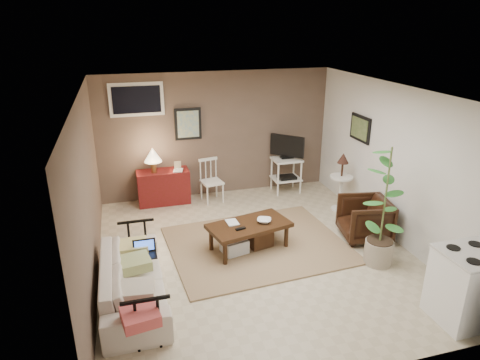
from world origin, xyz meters
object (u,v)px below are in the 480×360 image
object	(u,v)px
sofa	(132,273)
tv_stand	(287,162)
potted_plant	(385,203)
armchair	(365,217)
side_table	(342,175)
spindle_chair	(212,182)
coffee_table	(248,234)
red_console	(163,184)
stove	(467,286)

from	to	relation	value
sofa	tv_stand	distance (m)	4.22
sofa	potted_plant	distance (m)	3.46
armchair	potted_plant	size ratio (longest dim) A/B	0.42
tv_stand	side_table	world-z (taller)	tv_stand
armchair	spindle_chair	bearing A→B (deg)	-126.16
tv_stand	coffee_table	bearing A→B (deg)	-124.73
red_console	stove	distance (m)	5.27
side_table	armchair	bearing A→B (deg)	-97.88
spindle_chair	potted_plant	world-z (taller)	potted_plant
potted_plant	stove	xyz separation A→B (m)	(0.26, -1.34, -0.50)
tv_stand	stove	distance (m)	4.27
coffee_table	tv_stand	distance (m)	2.49
red_console	side_table	size ratio (longest dim) A/B	1.02
coffee_table	side_table	bearing A→B (deg)	24.86
sofa	stove	xyz separation A→B (m)	(3.67, -1.42, 0.07)
tv_stand	spindle_chair	bearing A→B (deg)	-178.11
sofa	spindle_chair	world-z (taller)	spindle_chair
sofa	tv_stand	world-z (taller)	tv_stand
coffee_table	stove	bearing A→B (deg)	-48.75
coffee_table	spindle_chair	xyz separation A→B (m)	(-0.14, 1.98, 0.13)
spindle_chair	potted_plant	distance (m)	3.42
potted_plant	tv_stand	bearing A→B (deg)	95.36
tv_stand	potted_plant	xyz separation A→B (m)	(0.27, -2.90, 0.32)
red_console	tv_stand	size ratio (longest dim) A/B	0.95
side_table	stove	size ratio (longest dim) A/B	1.22
tv_stand	sofa	bearing A→B (deg)	-138.06
potted_plant	side_table	bearing A→B (deg)	79.12
armchair	stove	distance (m)	2.07
red_console	armchair	bearing A→B (deg)	-37.97
sofa	tv_stand	bearing A→B (deg)	-48.06
tv_stand	armchair	size ratio (longest dim) A/B	1.60
sofa	armchair	xyz separation A→B (m)	(3.61, 0.65, -0.01)
tv_stand	side_table	xyz separation A→B (m)	(0.62, -1.09, 0.05)
coffee_table	armchair	distance (m)	1.88
side_table	stove	distance (m)	3.16
side_table	armchair	xyz separation A→B (m)	(-0.15, -1.08, -0.31)
tv_stand	stove	size ratio (longest dim) A/B	1.32
red_console	spindle_chair	world-z (taller)	red_console
side_table	armchair	world-z (taller)	side_table
coffee_table	stove	xyz separation A→B (m)	(1.94, -2.21, 0.19)
sofa	potted_plant	bearing A→B (deg)	-91.36
potted_plant	sofa	bearing A→B (deg)	178.64
armchair	red_console	bearing A→B (deg)	-117.64
red_console	armchair	xyz separation A→B (m)	(2.92, -2.28, -0.02)
red_console	spindle_chair	size ratio (longest dim) A/B	1.35
coffee_table	potted_plant	distance (m)	2.01
side_table	armchair	distance (m)	1.14
spindle_chair	armchair	xyz separation A→B (m)	(2.01, -2.12, -0.02)
sofa	side_table	xyz separation A→B (m)	(3.76, 1.73, 0.30)
red_console	armchair	size ratio (longest dim) A/B	1.51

